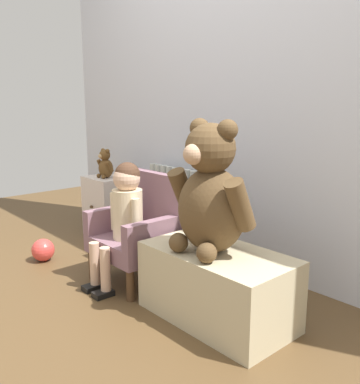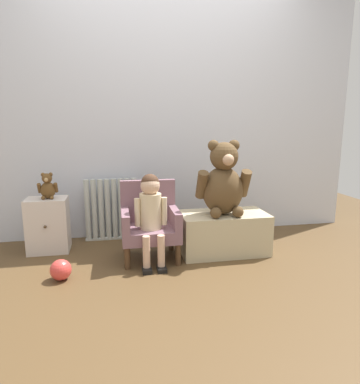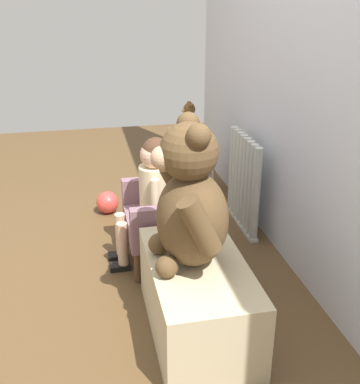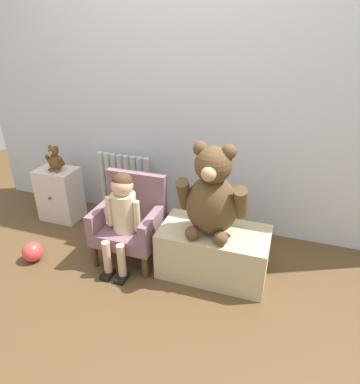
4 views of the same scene
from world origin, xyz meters
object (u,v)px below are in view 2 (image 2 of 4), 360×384
object	(u,v)px
small_teddy_bear	(48,187)
large_teddy_bear	(223,182)
small_dresser	(48,225)
child_figure	(151,206)
low_bench	(223,233)
toy_ball	(61,270)
child_armchair	(150,222)
radiator	(111,210)

from	to	relation	value
small_teddy_bear	large_teddy_bear	bearing A→B (deg)	-12.83
small_dresser	child_figure	size ratio (longest dim) A/B	0.66
low_bench	toy_ball	size ratio (longest dim) A/B	4.92
child_armchair	small_dresser	bearing A→B (deg)	160.53
child_figure	large_teddy_bear	xyz separation A→B (m)	(0.60, 0.07, 0.16)
radiator	child_figure	size ratio (longest dim) A/B	0.83
small_teddy_bear	toy_ball	world-z (taller)	small_teddy_bear
small_dresser	small_teddy_bear	bearing A→B (deg)	-31.02
child_armchair	small_teddy_bear	world-z (taller)	small_teddy_bear
low_bench	large_teddy_bear	distance (m)	0.44
large_teddy_bear	toy_ball	bearing A→B (deg)	-167.98
small_dresser	low_bench	distance (m)	1.50
small_dresser	large_teddy_bear	world-z (taller)	large_teddy_bear
radiator	small_dresser	distance (m)	0.58
child_armchair	child_figure	xyz separation A→B (m)	(0.00, -0.11, 0.16)
radiator	low_bench	xyz separation A→B (m)	(0.94, -0.52, -0.12)
low_bench	small_teddy_bear	distance (m)	1.53
radiator	low_bench	size ratio (longest dim) A/B	0.80
radiator	child_armchair	distance (m)	0.60
small_dresser	child_armchair	bearing A→B (deg)	-19.47
radiator	toy_ball	size ratio (longest dim) A/B	3.93
toy_ball	large_teddy_bear	bearing A→B (deg)	12.02
large_teddy_bear	low_bench	bearing A→B (deg)	54.86
radiator	low_bench	world-z (taller)	radiator
child_figure	small_teddy_bear	bearing A→B (deg)	154.42
child_figure	child_armchair	bearing A→B (deg)	90.00
radiator	large_teddy_bear	bearing A→B (deg)	-31.04
radiator	child_armchair	size ratio (longest dim) A/B	0.93
child_figure	radiator	bearing A→B (deg)	116.67
small_dresser	large_teddy_bear	xyz separation A→B (m)	(1.45, -0.34, 0.38)
small_dresser	toy_ball	size ratio (longest dim) A/B	3.14
child_figure	toy_ball	world-z (taller)	child_figure
child_figure	large_teddy_bear	bearing A→B (deg)	6.50
child_figure	toy_ball	xyz separation A→B (m)	(-0.66, -0.20, -0.38)
toy_ball	small_dresser	bearing A→B (deg)	106.42
child_armchair	low_bench	distance (m)	0.64
child_figure	small_teddy_bear	xyz separation A→B (m)	(-0.82, 0.39, 0.11)
radiator	toy_ball	distance (m)	0.92
small_teddy_bear	radiator	bearing A→B (deg)	23.89
child_armchair	low_bench	world-z (taller)	child_armchair
small_dresser	toy_ball	xyz separation A→B (m)	(0.18, -0.61, -0.16)
child_armchair	small_teddy_bear	size ratio (longest dim) A/B	2.84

